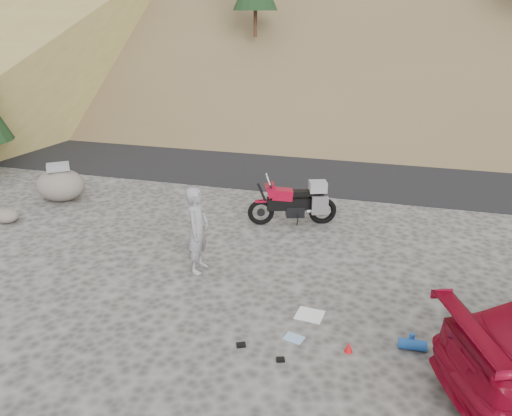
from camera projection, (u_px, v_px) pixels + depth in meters
The scene contains 13 objects.
ground at pixel (259, 283), 10.46m from camera, with size 140.00×140.00×0.00m, color #3C3B38.
road at pixel (323, 164), 18.52m from camera, with size 120.00×7.00×0.05m, color black.
motorcycle at pixel (297, 203), 13.14m from camera, with size 2.29×1.13×1.41m.
man at pixel (200, 270), 10.99m from camera, with size 0.70×0.46×1.91m, color gray.
boulder at pixel (61, 184), 14.87m from camera, with size 1.84×1.73×1.13m.
small_rock at pixel (7, 216), 13.39m from camera, with size 0.74×0.70×0.38m.
gear_white_cloth at pixel (310, 315), 9.34m from camera, with size 0.50×0.44×0.02m, color white.
gear_blue_mat at pixel (412, 345), 8.38m from camera, with size 0.18×0.18×0.46m, color #1B50A6.
gear_bottle at pixel (411, 340), 8.44m from camera, with size 0.09×0.09×0.25m, color #1B50A6.
gear_funnel at pixel (349, 347), 8.32m from camera, with size 0.14×0.14×0.18m, color red.
gear_glove_a at pixel (241, 345), 8.48m from camera, with size 0.16×0.11×0.04m, color black.
gear_glove_b at pixel (280, 360), 8.12m from camera, with size 0.14×0.10×0.05m, color black.
gear_blue_cloth at pixel (294, 338), 8.68m from camera, with size 0.33×0.25×0.01m, color #8AAFD5.
Camera 1 is at (2.40, -8.83, 5.32)m, focal length 35.00 mm.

